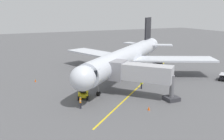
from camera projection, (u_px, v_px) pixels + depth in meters
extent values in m
plane|color=#565659|center=(125.00, 73.00, 53.27)|extent=(220.00, 220.00, 0.00)
cube|color=yellow|center=(142.00, 83.00, 45.73)|extent=(29.95, 26.87, 0.01)
cylinder|color=silver|center=(127.00, 56.00, 50.05)|extent=(27.86, 25.52, 3.80)
ellipsoid|color=silver|center=(83.00, 78.00, 33.78)|extent=(5.39, 5.36, 3.61)
cone|color=silver|center=(150.00, 45.00, 66.58)|extent=(4.52, 4.55, 3.42)
cube|color=black|center=(88.00, 72.00, 34.90)|extent=(3.35, 3.47, 0.90)
cube|color=silver|center=(173.00, 59.00, 50.26)|extent=(17.60, 12.18, 0.36)
cylinder|color=black|center=(156.00, 68.00, 49.22)|extent=(4.07, 3.98, 2.30)
cylinder|color=black|center=(154.00, 70.00, 47.66)|extent=(1.55, 1.70, 2.10)
cube|color=silver|center=(98.00, 54.00, 56.77)|extent=(10.68, 17.80, 0.36)
cylinder|color=black|center=(104.00, 63.00, 53.65)|extent=(4.07, 3.98, 2.30)
cylinder|color=black|center=(100.00, 65.00, 52.09)|extent=(1.55, 1.70, 2.10)
cube|color=black|center=(148.00, 32.00, 63.01)|extent=(3.81, 3.47, 7.20)
cube|color=silver|center=(159.00, 45.00, 62.27)|extent=(6.74, 5.29, 0.24)
cube|color=silver|center=(135.00, 44.00, 64.71)|extent=(4.78, 6.82, 0.24)
cylinder|color=slate|center=(98.00, 85.00, 38.54)|extent=(0.24, 0.24, 2.77)
cylinder|color=black|center=(98.00, 94.00, 38.87)|extent=(0.82, 0.80, 0.70)
cylinder|color=slate|center=(143.00, 65.00, 52.25)|extent=(0.24, 0.24, 2.77)
cylinder|color=black|center=(143.00, 71.00, 52.57)|extent=(1.12, 1.07, 1.10)
cylinder|color=slate|center=(121.00, 63.00, 54.23)|extent=(0.24, 0.24, 2.77)
cylinder|color=black|center=(121.00, 69.00, 54.56)|extent=(1.12, 1.07, 1.10)
cube|color=#B7B7BC|center=(143.00, 72.00, 37.78)|extent=(7.94, 8.44, 2.50)
cube|color=gray|center=(116.00, 70.00, 39.50)|extent=(4.25, 4.22, 3.00)
cylinder|color=slate|center=(172.00, 88.00, 36.52)|extent=(0.70, 0.70, 3.90)
cube|color=#333338|center=(171.00, 98.00, 36.91)|extent=(2.00, 2.00, 0.60)
cylinder|color=#23232D|center=(81.00, 106.00, 33.80)|extent=(0.26, 0.26, 0.88)
cube|color=orange|center=(80.00, 100.00, 33.63)|extent=(0.35, 0.44, 0.60)
cube|color=silver|center=(80.00, 100.00, 33.63)|extent=(0.36, 0.46, 0.10)
sphere|color=beige|center=(80.00, 98.00, 33.53)|extent=(0.22, 0.22, 0.22)
cylinder|color=#23232D|center=(141.00, 86.00, 42.39)|extent=(0.26, 0.26, 0.88)
cube|color=#D8EA19|center=(142.00, 82.00, 42.22)|extent=(0.37, 0.44, 0.60)
cube|color=silver|center=(142.00, 82.00, 42.22)|extent=(0.38, 0.46, 0.10)
sphere|color=brown|center=(142.00, 80.00, 42.12)|extent=(0.22, 0.22, 0.22)
cylinder|color=#23232D|center=(129.00, 66.00, 58.42)|extent=(0.26, 0.26, 0.88)
cube|color=#D8EA19|center=(129.00, 62.00, 58.25)|extent=(0.40, 0.27, 0.60)
cube|color=silver|center=(129.00, 62.00, 58.25)|extent=(0.42, 0.28, 0.10)
sphere|color=beige|center=(129.00, 61.00, 58.15)|extent=(0.22, 0.22, 0.22)
cube|color=black|center=(224.00, 77.00, 47.56)|extent=(2.95, 2.58, 0.24)
cube|color=silver|center=(224.00, 74.00, 47.40)|extent=(2.95, 2.58, 0.08)
cylinder|color=slate|center=(219.00, 76.00, 46.81)|extent=(0.06, 0.06, 0.55)
cylinder|color=slate|center=(221.00, 74.00, 48.77)|extent=(0.06, 0.06, 0.55)
cylinder|color=black|center=(219.00, 80.00, 47.20)|extent=(0.51, 0.45, 0.44)
cylinder|color=black|center=(221.00, 78.00, 48.76)|extent=(0.51, 0.45, 0.44)
cube|color=yellow|center=(83.00, 94.00, 37.94)|extent=(2.19, 2.59, 0.60)
cube|color=black|center=(83.00, 92.00, 36.18)|extent=(2.19, 3.83, 1.61)
cylinder|color=black|center=(87.00, 98.00, 36.94)|extent=(0.46, 0.69, 0.64)
cylinder|color=black|center=(79.00, 98.00, 36.86)|extent=(0.46, 0.69, 0.64)
cylinder|color=black|center=(88.00, 95.00, 38.40)|extent=(0.46, 0.69, 0.64)
cylinder|color=black|center=(79.00, 95.00, 38.31)|extent=(0.46, 0.69, 0.64)
cone|color=#F2590F|center=(149.00, 108.00, 33.27)|extent=(0.32, 0.32, 0.55)
cone|color=#F2590F|center=(35.00, 80.00, 46.50)|extent=(0.32, 0.32, 0.55)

